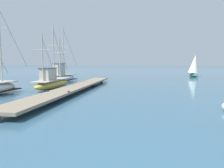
{
  "coord_description": "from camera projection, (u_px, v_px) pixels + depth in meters",
  "views": [
    {
      "loc": [
        -1.36,
        -1.35,
        2.46
      ],
      "look_at": [
        -2.78,
        8.93,
        1.4
      ],
      "focal_mm": 32.82,
      "sensor_mm": 36.0,
      "label": 1
    }
  ],
  "objects": [
    {
      "name": "distant_sailboat",
      "position": [
        194.0,
        66.0,
        36.53
      ],
      "size": [
        2.26,
        3.69,
        4.37
      ],
      "color": "#337556",
      "rests_on": "ground"
    },
    {
      "name": "fishing_boat_1",
      "position": [
        62.0,
        76.0,
        26.6
      ],
      "size": [
        2.6,
        6.24,
        7.34
      ],
      "color": "silver",
      "rests_on": "ground"
    },
    {
      "name": "fishing_boat_2",
      "position": [
        52.0,
        82.0,
        19.62
      ],
      "size": [
        1.71,
        7.24,
        6.08
      ],
      "color": "gold",
      "rests_on": "ground"
    },
    {
      "name": "floating_dock",
      "position": [
        77.0,
        87.0,
        18.29
      ],
      "size": [
        2.39,
        20.47,
        0.53
      ],
      "color": "gray",
      "rests_on": "ground"
    }
  ]
}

